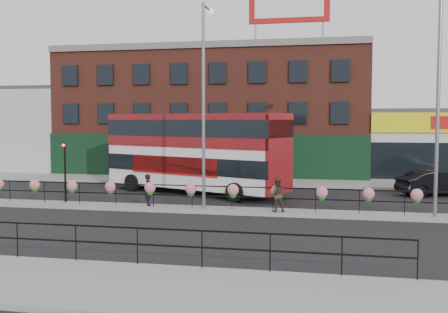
% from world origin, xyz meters
% --- Properties ---
extents(ground, '(120.00, 120.00, 0.00)m').
position_xyz_m(ground, '(0.00, 0.00, 0.00)').
color(ground, black).
rests_on(ground, ground).
extents(south_pavement, '(60.00, 4.00, 0.15)m').
position_xyz_m(south_pavement, '(0.00, -12.00, 0.07)').
color(south_pavement, gray).
rests_on(south_pavement, ground).
extents(north_pavement, '(60.00, 4.00, 0.15)m').
position_xyz_m(north_pavement, '(0.00, 12.00, 0.07)').
color(north_pavement, gray).
rests_on(north_pavement, ground).
extents(median, '(60.00, 1.60, 0.15)m').
position_xyz_m(median, '(0.00, 0.00, 0.07)').
color(median, gray).
rests_on(median, ground).
extents(yellow_line_inner, '(60.00, 0.10, 0.01)m').
position_xyz_m(yellow_line_inner, '(0.00, -9.70, 0.01)').
color(yellow_line_inner, gold).
rests_on(yellow_line_inner, ground).
extents(yellow_line_outer, '(60.00, 0.10, 0.01)m').
position_xyz_m(yellow_line_outer, '(0.00, -9.88, 0.01)').
color(yellow_line_outer, gold).
rests_on(yellow_line_outer, ground).
extents(brick_building, '(25.00, 12.21, 10.30)m').
position_xyz_m(brick_building, '(-4.00, 19.96, 5.13)').
color(brick_building, brown).
rests_on(brick_building, ground).
extents(warehouse_west, '(15.50, 12.00, 7.30)m').
position_xyz_m(warehouse_west, '(-24.25, 20.00, 3.65)').
color(warehouse_west, '#B7B7B2').
rests_on(warehouse_west, ground).
extents(billboard, '(6.00, 0.29, 4.40)m').
position_xyz_m(billboard, '(2.50, 14.99, 13.18)').
color(billboard, '#B21412').
rests_on(billboard, brick_building).
extents(median_railing, '(30.04, 0.56, 1.23)m').
position_xyz_m(median_railing, '(0.00, 0.00, 1.05)').
color(median_railing, black).
rests_on(median_railing, median).
extents(south_railing, '(20.04, 0.05, 1.12)m').
position_xyz_m(south_railing, '(-2.00, -10.10, 0.96)').
color(south_railing, black).
rests_on(south_railing, south_pavement).
extents(double_decker_bus, '(12.13, 7.33, 4.86)m').
position_xyz_m(double_decker_bus, '(-2.39, 5.85, 2.98)').
color(double_decker_bus, white).
rests_on(double_decker_bus, ground).
extents(car, '(4.91, 5.72, 1.51)m').
position_xyz_m(car, '(11.82, 7.89, 0.75)').
color(car, black).
rests_on(car, ground).
extents(pedestrian_a, '(0.80, 0.71, 1.60)m').
position_xyz_m(pedestrian_a, '(-3.33, 0.23, 0.95)').
color(pedestrian_a, black).
rests_on(pedestrian_a, median).
extents(pedestrian_b, '(1.05, 0.96, 1.61)m').
position_xyz_m(pedestrian_b, '(3.21, -0.28, 0.96)').
color(pedestrian_b, '#3E2F23').
rests_on(pedestrian_b, median).
extents(lamp_column_west, '(0.36, 1.75, 9.96)m').
position_xyz_m(lamp_column_west, '(-0.39, 0.19, 6.05)').
color(lamp_column_west, slate).
rests_on(lamp_column_west, median).
extents(lamp_column_east, '(0.38, 1.87, 10.63)m').
position_xyz_m(lamp_column_east, '(10.28, 0.10, 6.45)').
color(lamp_column_east, slate).
rests_on(lamp_column_east, median).
extents(traffic_light_median, '(0.15, 0.28, 3.65)m').
position_xyz_m(traffic_light_median, '(-8.00, 0.39, 2.47)').
color(traffic_light_median, black).
rests_on(traffic_light_median, median).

